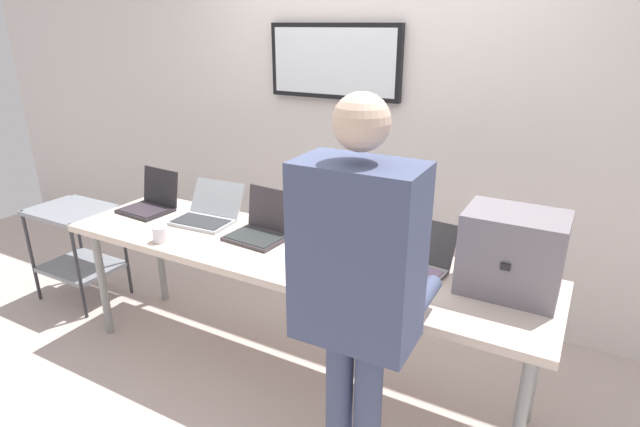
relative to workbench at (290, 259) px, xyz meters
The scene contains 12 objects.
ground 0.75m from the workbench, ahead, with size 8.00×8.00×0.04m, color #C1AFA6.
back_wall 1.26m from the workbench, 90.39° to the left, with size 8.00×0.11×2.58m.
workbench is the anchor object (origin of this frame).
equipment_box 1.14m from the workbench, ahead, with size 0.43×0.32×0.38m.
laptop_station_0 1.14m from the workbench, behind, with size 0.33×0.31×0.25m.
laptop_station_1 0.70m from the workbench, 169.27° to the left, with size 0.38×0.36×0.22m.
laptop_station_2 0.28m from the workbench, 160.42° to the left, with size 0.34×0.31×0.26m.
laptop_station_3 0.27m from the workbench, 22.42° to the left, with size 0.41×0.41×0.25m.
laptop_station_4 0.68m from the workbench, ahead, with size 0.37×0.35×0.22m.
person 0.98m from the workbench, 42.02° to the right, with size 0.44×0.59×1.74m.
coffee_mug 0.75m from the workbench, 160.23° to the right, with size 0.09×0.09×0.09m.
storage_cart 1.85m from the workbench, behind, with size 0.56×0.44×0.71m.
Camera 1 is at (1.36, -2.11, 1.94)m, focal length 28.56 mm.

